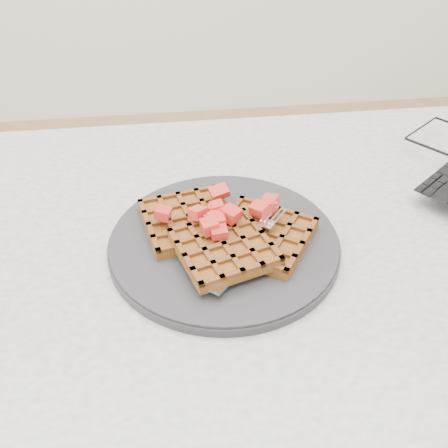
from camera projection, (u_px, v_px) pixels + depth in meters
name	position (u px, v px, depth m)	size (l,w,h in m)	color
table	(263.00, 310.00, 0.74)	(1.20, 0.80, 0.75)	silver
plate	(224.00, 242.00, 0.68)	(0.31, 0.31, 0.02)	#252427
waffles	(224.00, 233.00, 0.66)	(0.25, 0.22, 0.03)	brown
strawberry_pile	(224.00, 216.00, 0.65)	(0.15, 0.15, 0.02)	#A90905
fork	(254.00, 248.00, 0.64)	(0.02, 0.18, 0.02)	silver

